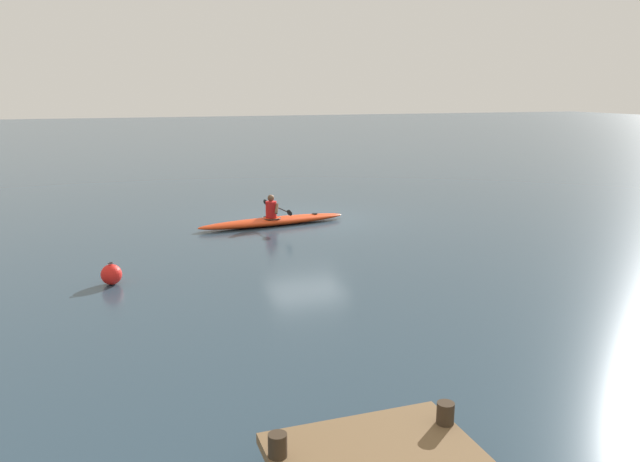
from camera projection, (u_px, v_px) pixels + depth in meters
name	position (u px, v px, depth m)	size (l,w,h in m)	color
ground_plane	(306.00, 220.00, 20.33)	(160.00, 160.00, 0.00)	#283D4C
kayak	(273.00, 221.00, 19.56)	(4.91, 1.26, 0.26)	red
kayaker	(272.00, 208.00, 19.44)	(0.53, 2.40, 0.73)	red
mooring_buoy_white_far	(111.00, 274.00, 13.60)	(0.45, 0.45, 0.50)	red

